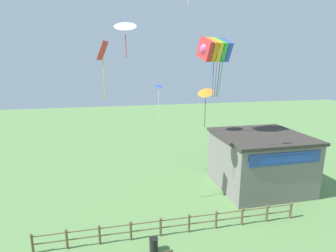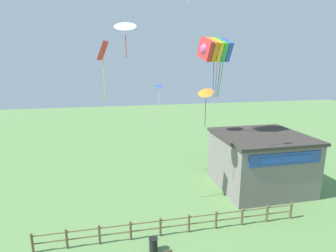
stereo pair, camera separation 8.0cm
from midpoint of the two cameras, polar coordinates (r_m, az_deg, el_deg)
wooden_fence at (r=16.93m, az=1.64°, el=-20.56°), size 16.13×0.14×1.19m
seaside_building at (r=23.29m, az=19.50°, el=-7.15°), size 7.01×6.56×4.54m
trash_bin at (r=15.88m, az=-3.05°, el=-24.36°), size 0.50×0.50×0.79m
kite_rainbow_parafoil at (r=21.41m, az=10.32°, el=16.05°), size 3.02×2.48×4.61m
kite_orange_delta at (r=21.94m, az=8.38°, el=7.12°), size 1.81×1.79×3.32m
kite_blue_delta at (r=23.07m, az=-1.85°, el=7.91°), size 0.97×0.97×3.34m
kite_red_diamond at (r=17.22m, az=-13.81°, el=14.30°), size 0.79×1.01×3.64m
kite_white_delta at (r=16.13m, az=-9.16°, el=20.75°), size 1.46×1.38×2.12m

